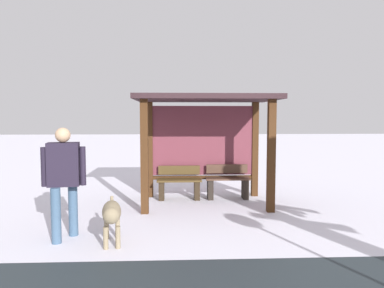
{
  "coord_description": "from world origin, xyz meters",
  "views": [
    {
      "loc": [
        -0.63,
        -7.57,
        1.85
      ],
      "look_at": [
        -0.28,
        0.02,
        1.27
      ],
      "focal_mm": 34.01,
      "sensor_mm": 36.0,
      "label": 1
    }
  ],
  "objects_px": {
    "bus_shelter": "(204,121)",
    "bench_left_inside": "(179,184)",
    "person_walking": "(64,174)",
    "dog": "(112,214)",
    "bench_center_inside": "(228,183)"
  },
  "relations": [
    {
      "from": "person_walking",
      "to": "bench_center_inside",
      "type": "bearing_deg",
      "value": 42.34
    },
    {
      "from": "bus_shelter",
      "to": "bench_center_inside",
      "type": "height_order",
      "value": "bus_shelter"
    },
    {
      "from": "bus_shelter",
      "to": "bench_left_inside",
      "type": "xyz_separation_m",
      "value": [
        -0.54,
        0.23,
        -1.41
      ]
    },
    {
      "from": "bench_center_inside",
      "to": "person_walking",
      "type": "xyz_separation_m",
      "value": [
        -2.83,
        -2.58,
        0.65
      ]
    },
    {
      "from": "bus_shelter",
      "to": "bench_center_inside",
      "type": "relative_size",
      "value": 2.91
    },
    {
      "from": "bus_shelter",
      "to": "dog",
      "type": "height_order",
      "value": "bus_shelter"
    },
    {
      "from": "bench_center_inside",
      "to": "bus_shelter",
      "type": "bearing_deg",
      "value": -156.99
    },
    {
      "from": "person_walking",
      "to": "dog",
      "type": "distance_m",
      "value": 0.96
    },
    {
      "from": "person_walking",
      "to": "bus_shelter",
      "type": "bearing_deg",
      "value": 45.75
    },
    {
      "from": "dog",
      "to": "bench_left_inside",
      "type": "bearing_deg",
      "value": 70.66
    },
    {
      "from": "bench_left_inside",
      "to": "person_walking",
      "type": "height_order",
      "value": "person_walking"
    },
    {
      "from": "bus_shelter",
      "to": "dog",
      "type": "bearing_deg",
      "value": -120.5
    },
    {
      "from": "bench_center_inside",
      "to": "dog",
      "type": "height_order",
      "value": "bench_center_inside"
    },
    {
      "from": "bus_shelter",
      "to": "bench_left_inside",
      "type": "height_order",
      "value": "bus_shelter"
    },
    {
      "from": "bench_left_inside",
      "to": "person_walking",
      "type": "xyz_separation_m",
      "value": [
        -1.75,
        -2.58,
        0.66
      ]
    }
  ]
}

